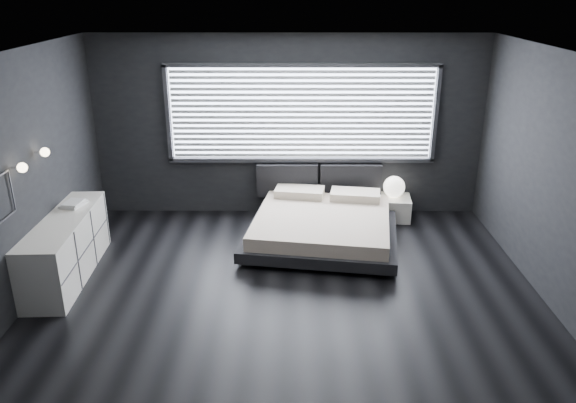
{
  "coord_description": "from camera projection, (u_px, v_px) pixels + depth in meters",
  "views": [
    {
      "loc": [
        0.03,
        -5.73,
        3.46
      ],
      "look_at": [
        0.0,
        0.85,
        0.9
      ],
      "focal_mm": 35.0,
      "sensor_mm": 36.0,
      "label": 1
    }
  ],
  "objects": [
    {
      "name": "room",
      "position": [
        288.0,
        187.0,
        6.09
      ],
      "size": [
        6.04,
        6.0,
        2.8
      ],
      "color": "black",
      "rests_on": "ground"
    },
    {
      "name": "book_stack",
      "position": [
        73.0,
        204.0,
        7.25
      ],
      "size": [
        0.3,
        0.36,
        0.06
      ],
      "color": "silver",
      "rests_on": "dresser"
    },
    {
      "name": "sconce_far",
      "position": [
        45.0,
        152.0,
        6.64
      ],
      "size": [
        0.18,
        0.11,
        0.11
      ],
      "color": "silver",
      "rests_on": "ground"
    },
    {
      "name": "wall_art_lower",
      "position": [
        2.0,
        198.0,
        5.83
      ],
      "size": [
        0.01,
        0.48,
        0.48
      ],
      "color": "#47474C",
      "rests_on": "ground"
    },
    {
      "name": "nightstand",
      "position": [
        390.0,
        208.0,
        8.82
      ],
      "size": [
        0.65,
        0.56,
        0.35
      ],
      "primitive_type": "cube",
      "rotation": [
        0.0,
        0.0,
        -0.1
      ],
      "color": "white",
      "rests_on": "ground"
    },
    {
      "name": "window",
      "position": [
        302.0,
        114.0,
        8.53
      ],
      "size": [
        4.14,
        0.09,
        1.52
      ],
      "color": "white",
      "rests_on": "ground"
    },
    {
      "name": "headboard",
      "position": [
        319.0,
        180.0,
        8.85
      ],
      "size": [
        1.96,
        0.16,
        0.52
      ],
      "color": "black",
      "rests_on": "ground"
    },
    {
      "name": "dresser",
      "position": [
        66.0,
        247.0,
        7.0
      ],
      "size": [
        0.63,
        1.96,
        0.78
      ],
      "color": "white",
      "rests_on": "ground"
    },
    {
      "name": "sconce_near",
      "position": [
        22.0,
        168.0,
        6.08
      ],
      "size": [
        0.18,
        0.11,
        0.11
      ],
      "color": "silver",
      "rests_on": "ground"
    },
    {
      "name": "orb_lamp",
      "position": [
        394.0,
        187.0,
        8.7
      ],
      "size": [
        0.34,
        0.34,
        0.34
      ],
      "primitive_type": "sphere",
      "color": "white",
      "rests_on": "nightstand"
    },
    {
      "name": "bed",
      "position": [
        322.0,
        225.0,
        7.98
      ],
      "size": [
        2.36,
        2.28,
        0.54
      ],
      "color": "black",
      "rests_on": "ground"
    }
  ]
}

